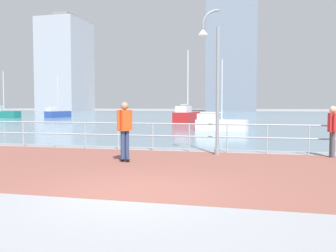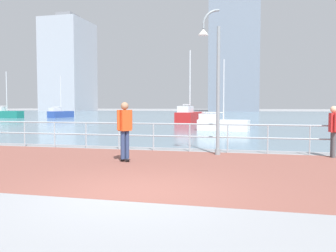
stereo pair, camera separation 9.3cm
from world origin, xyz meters
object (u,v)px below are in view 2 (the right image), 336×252
at_px(bystander, 334,127).
at_px(skateboarder, 125,126).
at_px(sailboat_ivory, 222,124).
at_px(sailboat_gray, 6,114).
at_px(lamppost, 214,75).
at_px(sailboat_teal, 189,116).
at_px(sailboat_red, 60,114).

bearing_deg(bystander, skateboarder, -158.95).
relative_size(sailboat_ivory, sailboat_gray, 0.78).
bearing_deg(sailboat_ivory, bystander, -68.05).
bearing_deg(lamppost, bystander, 4.70).
bearing_deg(sailboat_ivory, sailboat_teal, 112.88).
bearing_deg(sailboat_teal, lamppost, -77.57).
distance_m(sailboat_red, sailboat_teal, 22.93).
relative_size(lamppost, sailboat_teal, 0.73).
height_order(skateboarder, sailboat_ivory, sailboat_ivory).
relative_size(sailboat_ivory, sailboat_teal, 0.69).
height_order(skateboarder, sailboat_gray, sailboat_gray).
height_order(lamppost, sailboat_red, sailboat_red).
height_order(sailboat_ivory, sailboat_red, sailboat_red).
xyz_separation_m(lamppost, sailboat_gray, (-30.92, 29.08, -2.18)).
height_order(skateboarder, bystander, skateboarder).
xyz_separation_m(lamppost, sailboat_ivory, (-0.80, 12.05, -2.31)).
bearing_deg(sailboat_ivory, skateboarder, -96.65).
height_order(lamppost, sailboat_gray, sailboat_gray).
distance_m(sailboat_teal, sailboat_gray, 27.37).
bearing_deg(sailboat_red, sailboat_ivory, -40.17).
bearing_deg(sailboat_red, lamppost, -52.50).
bearing_deg(sailboat_teal, skateboarder, -84.55).
distance_m(lamppost, skateboarder, 3.65).
bearing_deg(sailboat_gray, bystander, -39.53).
xyz_separation_m(skateboarder, sailboat_gray, (-28.46, 31.21, -0.51)).
relative_size(skateboarder, sailboat_red, 0.32).
relative_size(lamppost, sailboat_red, 0.87).
bearing_deg(bystander, sailboat_teal, 112.36).
relative_size(skateboarder, bystander, 1.07).
xyz_separation_m(sailboat_ivory, sailboat_red, (-23.99, 20.25, 0.09)).
bearing_deg(sailboat_teal, sailboat_gray, 163.40).
bearing_deg(skateboarder, sailboat_teal, 95.45).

